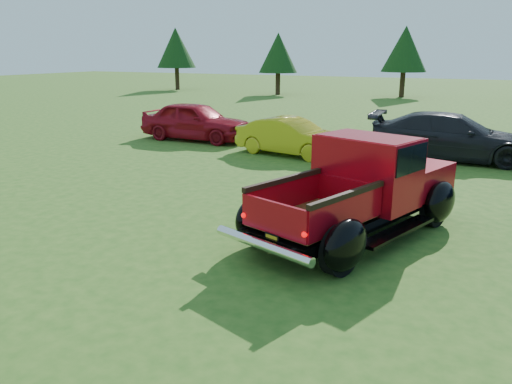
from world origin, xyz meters
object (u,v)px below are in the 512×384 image
object	(u,v)px
show_car_yellow	(291,137)
tree_mid_left	(405,49)
show_car_grey	(452,137)
show_car_red	(196,121)
tree_west	(278,53)
tree_far_west	(176,48)
pickup_truck	(366,187)

from	to	relation	value
show_car_yellow	tree_mid_left	bearing A→B (deg)	11.93
show_car_yellow	show_car_grey	xyz separation A→B (m)	(4.65, 1.50, 0.12)
show_car_red	show_car_grey	size ratio (longest dim) A/B	0.86
tree_west	show_car_red	bearing A→B (deg)	-74.79
tree_far_west	pickup_truck	bearing A→B (deg)	-50.07
show_car_red	show_car_grey	xyz separation A→B (m)	(8.92, 0.41, -0.00)
show_car_yellow	show_car_grey	bearing A→B (deg)	-62.08
show_car_grey	show_car_yellow	bearing A→B (deg)	105.32
show_car_yellow	show_car_grey	world-z (taller)	show_car_grey
tree_mid_left	pickup_truck	xyz separation A→B (m)	(4.64, -29.24, -2.55)
tree_west	show_car_red	distance (m)	21.10
tree_west	show_car_grey	world-z (taller)	tree_west
tree_mid_left	show_car_red	world-z (taller)	tree_mid_left
tree_west	show_car_red	xyz separation A→B (m)	(5.50, -20.23, -2.40)
pickup_truck	tree_mid_left	bearing A→B (deg)	117.60
pickup_truck	show_car_red	size ratio (longest dim) A/B	1.21
tree_west	tree_mid_left	size ratio (longest dim) A/B	0.92
tree_mid_left	show_car_yellow	size ratio (longest dim) A/B	1.39
tree_far_west	show_car_red	bearing A→B (deg)	-53.87
tree_far_west	pickup_truck	distance (m)	36.92
tree_west	show_car_yellow	distance (m)	23.59
show_car_red	show_car_yellow	distance (m)	4.41
tree_west	show_car_grey	bearing A→B (deg)	-53.96
tree_mid_left	show_car_red	size ratio (longest dim) A/B	1.20
pickup_truck	show_car_red	world-z (taller)	pickup_truck
tree_far_west	tree_mid_left	distance (m)	19.03
tree_far_west	show_car_red	size ratio (longest dim) A/B	1.24
show_car_red	tree_mid_left	bearing A→B (deg)	-8.56
pickup_truck	show_car_red	xyz separation A→B (m)	(-8.14, 7.00, -0.12)
tree_west	show_car_yellow	bearing A→B (deg)	-65.39
tree_far_west	pickup_truck	size ratio (longest dim) A/B	1.03
tree_west	tree_mid_left	bearing A→B (deg)	12.53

